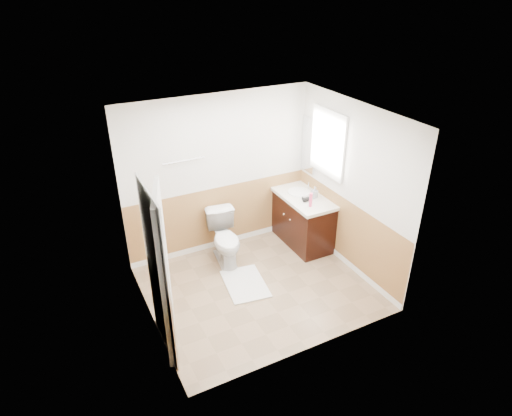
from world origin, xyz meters
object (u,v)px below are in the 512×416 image
toilet (225,239)px  bath_mat (245,284)px  vanity_cabinet (303,221)px  soap_dispenser (315,192)px  lotion_bottle (311,200)px

toilet → bath_mat: 0.78m
vanity_cabinet → soap_dispenser: soap_dispenser is taller
toilet → lotion_bottle: size_ratio=3.60×
vanity_cabinet → lotion_bottle: size_ratio=5.00×
lotion_bottle → soap_dispenser: 0.31m
bath_mat → soap_dispenser: size_ratio=4.35×
lotion_bottle → soap_dispenser: size_ratio=1.20×
bath_mat → vanity_cabinet: size_ratio=0.73×
bath_mat → vanity_cabinet: 1.52m
bath_mat → vanity_cabinet: (1.34, 0.60, 0.39)m
vanity_cabinet → toilet: bearing=176.8°
toilet → bath_mat: size_ratio=0.99×
vanity_cabinet → soap_dispenser: size_ratio=5.98×
lotion_bottle → soap_dispenser: lotion_bottle is taller
bath_mat → lotion_bottle: size_ratio=3.64×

